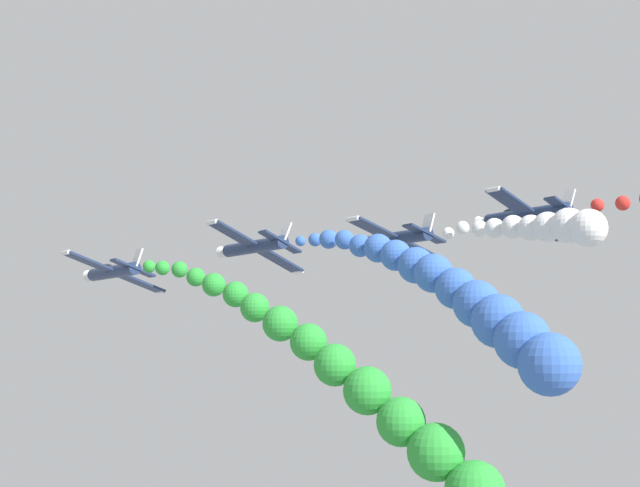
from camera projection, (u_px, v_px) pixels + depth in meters
name	position (u px, v px, depth m)	size (l,w,h in m)	color
airplane_lead	(113.00, 272.00, 83.26)	(9.17, 10.35, 3.49)	navy
smoke_trail_lead	(369.00, 399.00, 60.09)	(8.85, 31.97, 16.88)	green
airplane_left_inner	(253.00, 247.00, 81.97)	(8.92, 10.35, 4.13)	navy
smoke_trail_left_inner	(474.00, 308.00, 59.23)	(3.61, 28.02, 11.58)	blue
airplane_right_inner	(391.00, 239.00, 80.78)	(9.21, 10.35, 3.43)	navy
smoke_trail_right_inner	(550.00, 227.00, 66.98)	(2.56, 15.20, 3.01)	white
airplane_left_outer	(525.00, 215.00, 81.30)	(8.96, 10.35, 4.03)	navy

